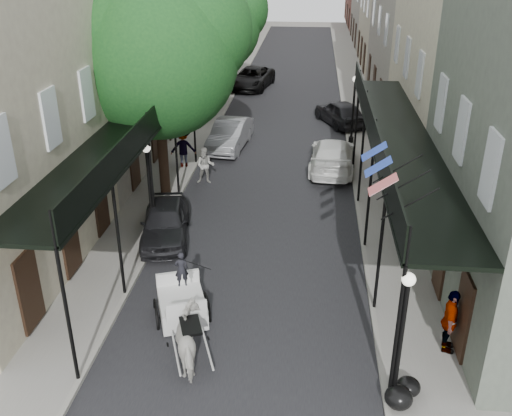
% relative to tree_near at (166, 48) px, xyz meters
% --- Properties ---
extents(ground, '(140.00, 140.00, 0.00)m').
position_rel_tree_near_xyz_m(ground, '(4.20, -10.18, -6.49)').
color(ground, gray).
rests_on(ground, ground).
extents(road, '(8.00, 90.00, 0.01)m').
position_rel_tree_near_xyz_m(road, '(4.20, 9.82, -6.48)').
color(road, black).
rests_on(road, ground).
extents(sidewalk_left, '(2.20, 90.00, 0.12)m').
position_rel_tree_near_xyz_m(sidewalk_left, '(-0.80, 9.82, -6.43)').
color(sidewalk_left, gray).
rests_on(sidewalk_left, ground).
extents(sidewalk_right, '(2.20, 90.00, 0.12)m').
position_rel_tree_near_xyz_m(sidewalk_right, '(9.20, 9.82, -6.43)').
color(sidewalk_right, gray).
rests_on(sidewalk_right, ground).
extents(building_row_left, '(5.00, 80.00, 10.50)m').
position_rel_tree_near_xyz_m(building_row_left, '(-4.40, 19.82, -1.24)').
color(building_row_left, '#C0B999').
rests_on(building_row_left, ground).
extents(building_row_right, '(5.00, 80.00, 10.50)m').
position_rel_tree_near_xyz_m(building_row_right, '(12.80, 19.82, -1.24)').
color(building_row_right, gray).
rests_on(building_row_right, ground).
extents(gallery_left, '(2.20, 18.05, 4.88)m').
position_rel_tree_near_xyz_m(gallery_left, '(-0.59, -3.20, -2.44)').
color(gallery_left, black).
rests_on(gallery_left, sidewalk_left).
extents(gallery_right, '(2.20, 18.05, 4.88)m').
position_rel_tree_near_xyz_m(gallery_right, '(8.99, -3.20, -2.44)').
color(gallery_right, black).
rests_on(gallery_right, sidewalk_right).
extents(tree_near, '(7.31, 6.80, 9.63)m').
position_rel_tree_near_xyz_m(tree_near, '(0.00, 0.00, 0.00)').
color(tree_near, '#382619').
rests_on(tree_near, sidewalk_left).
extents(tree_far, '(6.45, 6.00, 8.61)m').
position_rel_tree_near_xyz_m(tree_far, '(-0.05, 14.00, -0.65)').
color(tree_far, '#382619').
rests_on(tree_far, sidewalk_left).
extents(lamppost_right_near, '(0.32, 0.32, 3.71)m').
position_rel_tree_near_xyz_m(lamppost_right_near, '(8.30, -12.18, -4.44)').
color(lamppost_right_near, black).
rests_on(lamppost_right_near, sidewalk_right).
extents(lamppost_left, '(0.32, 0.32, 3.71)m').
position_rel_tree_near_xyz_m(lamppost_left, '(0.10, -4.18, -4.44)').
color(lamppost_left, black).
rests_on(lamppost_left, sidewalk_left).
extents(lamppost_right_far, '(0.32, 0.32, 3.71)m').
position_rel_tree_near_xyz_m(lamppost_right_far, '(8.30, 7.82, -4.44)').
color(lamppost_right_far, black).
rests_on(lamppost_right_far, sidewalk_right).
extents(horse, '(1.44, 2.04, 1.58)m').
position_rel_tree_near_xyz_m(horse, '(3.05, -11.18, -5.70)').
color(horse, beige).
rests_on(horse, ground).
extents(carriage, '(2.14, 2.63, 2.64)m').
position_rel_tree_near_xyz_m(carriage, '(2.21, -8.87, -5.46)').
color(carriage, black).
rests_on(carriage, ground).
extents(pedestrian_walking, '(0.91, 0.74, 1.75)m').
position_rel_tree_near_xyz_m(pedestrian_walking, '(1.14, 1.43, -5.61)').
color(pedestrian_walking, '#A2A199').
rests_on(pedestrian_walking, ground).
extents(pedestrian_sidewalk_left, '(1.37, 0.93, 1.97)m').
position_rel_tree_near_xyz_m(pedestrian_sidewalk_left, '(-0.28, 3.19, -5.38)').
color(pedestrian_sidewalk_left, gray).
rests_on(pedestrian_sidewalk_left, sidewalk_left).
extents(pedestrian_sidewalk_right, '(0.69, 1.20, 1.92)m').
position_rel_tree_near_xyz_m(pedestrian_sidewalk_right, '(10.00, -10.04, -5.41)').
color(pedestrian_sidewalk_right, gray).
rests_on(pedestrian_sidewalk_right, sidewalk_right).
extents(car_left_near, '(2.44, 4.53, 1.46)m').
position_rel_tree_near_xyz_m(car_left_near, '(0.60, -4.20, -5.76)').
color(car_left_near, black).
rests_on(car_left_near, ground).
extents(car_left_mid, '(2.15, 4.90, 1.56)m').
position_rel_tree_near_xyz_m(car_left_mid, '(1.60, 6.46, -5.71)').
color(car_left_mid, gray).
rests_on(car_left_mid, ground).
extents(car_left_far, '(3.47, 5.95, 1.56)m').
position_rel_tree_near_xyz_m(car_left_far, '(1.34, 20.52, -5.71)').
color(car_left_far, black).
rests_on(car_left_far, ground).
extents(car_right_near, '(2.48, 5.40, 1.53)m').
position_rel_tree_near_xyz_m(car_right_near, '(7.14, 3.77, -5.72)').
color(car_right_near, white).
rests_on(car_right_near, ground).
extents(car_right_far, '(3.52, 4.92, 1.55)m').
position_rel_tree_near_xyz_m(car_right_far, '(7.80, 11.51, -5.71)').
color(car_right_far, black).
rests_on(car_right_far, ground).
extents(trash_bags, '(0.95, 1.10, 0.59)m').
position_rel_tree_near_xyz_m(trash_bags, '(8.51, -12.20, -6.09)').
color(trash_bags, black).
rests_on(trash_bags, sidewalk_right).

